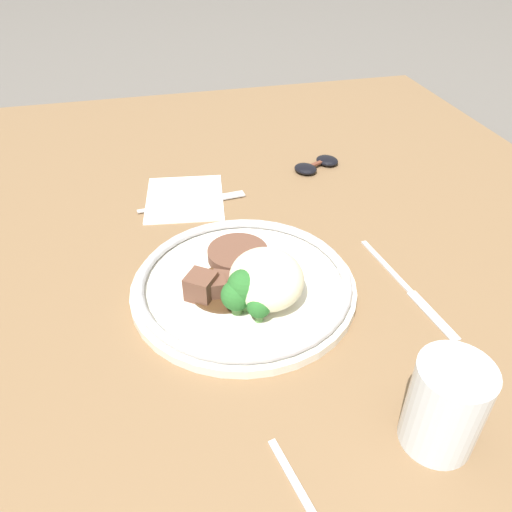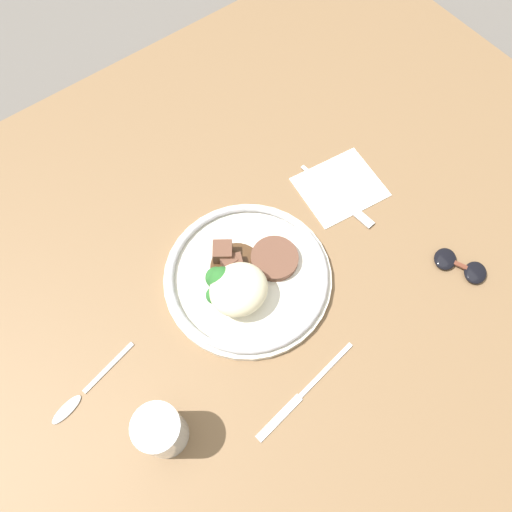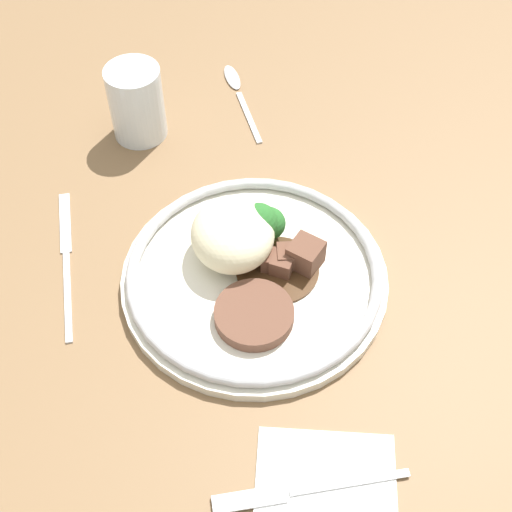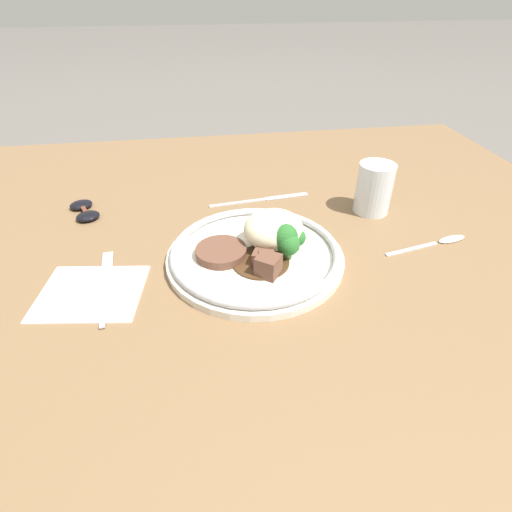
# 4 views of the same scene
# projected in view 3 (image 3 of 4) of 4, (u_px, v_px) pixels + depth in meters

# --- Properties ---
(ground_plane) EXTENTS (8.00, 8.00, 0.00)m
(ground_plane) POSITION_uv_depth(u_px,v_px,m) (238.00, 336.00, 0.76)
(ground_plane) COLOR #5B5651
(dining_table) EXTENTS (1.42, 1.17, 0.04)m
(dining_table) POSITION_uv_depth(u_px,v_px,m) (238.00, 325.00, 0.74)
(dining_table) COLOR brown
(dining_table) RESTS_ON ground
(napkin) EXTENTS (0.16, 0.14, 0.00)m
(napkin) POSITION_uv_depth(u_px,v_px,m) (326.00, 511.00, 0.60)
(napkin) COLOR white
(napkin) RESTS_ON dining_table
(plate) EXTENTS (0.28, 0.28, 0.07)m
(plate) POSITION_uv_depth(u_px,v_px,m) (251.00, 264.00, 0.74)
(plate) COLOR silver
(plate) RESTS_ON dining_table
(juice_glass) EXTENTS (0.07, 0.07, 0.09)m
(juice_glass) POSITION_uv_depth(u_px,v_px,m) (137.00, 106.00, 0.86)
(juice_glass) COLOR yellow
(juice_glass) RESTS_ON dining_table
(fork) EXTENTS (0.03, 0.17, 0.00)m
(fork) POSITION_uv_depth(u_px,v_px,m) (292.00, 492.00, 0.61)
(fork) COLOR silver
(fork) RESTS_ON napkin
(knife) EXTENTS (0.20, 0.03, 0.00)m
(knife) POSITION_uv_depth(u_px,v_px,m) (66.00, 257.00, 0.77)
(knife) COLOR silver
(knife) RESTS_ON dining_table
(spoon) EXTENTS (0.16, 0.05, 0.01)m
(spoon) POSITION_uv_depth(u_px,v_px,m) (236.00, 87.00, 0.95)
(spoon) COLOR silver
(spoon) RESTS_ON dining_table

